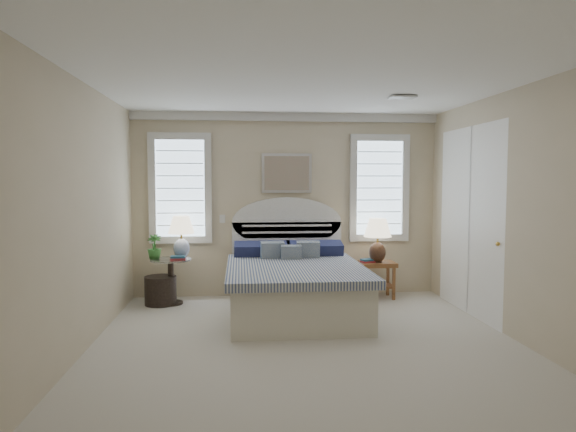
# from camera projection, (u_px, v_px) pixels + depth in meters

# --- Properties ---
(floor) EXTENTS (4.50, 5.00, 0.01)m
(floor) POSITION_uv_depth(u_px,v_px,m) (309.00, 348.00, 5.24)
(floor) COLOR beige
(floor) RESTS_ON ground
(ceiling) EXTENTS (4.50, 5.00, 0.01)m
(ceiling) POSITION_uv_depth(u_px,v_px,m) (310.00, 80.00, 5.05)
(ceiling) COLOR white
(ceiling) RESTS_ON wall_back
(wall_back) EXTENTS (4.50, 0.02, 2.70)m
(wall_back) POSITION_uv_depth(u_px,v_px,m) (286.00, 205.00, 7.63)
(wall_back) COLOR #C2B392
(wall_back) RESTS_ON floor
(wall_left) EXTENTS (0.02, 5.00, 2.70)m
(wall_left) POSITION_uv_depth(u_px,v_px,m) (78.00, 218.00, 4.93)
(wall_left) COLOR #C2B392
(wall_left) RESTS_ON floor
(wall_right) EXTENTS (0.02, 5.00, 2.70)m
(wall_right) POSITION_uv_depth(u_px,v_px,m) (523.00, 215.00, 5.36)
(wall_right) COLOR #C2B392
(wall_right) RESTS_ON floor
(crown_molding) EXTENTS (4.50, 0.08, 0.12)m
(crown_molding) POSITION_uv_depth(u_px,v_px,m) (287.00, 117.00, 7.50)
(crown_molding) COLOR silver
(crown_molding) RESTS_ON wall_back
(hvac_vent) EXTENTS (0.30, 0.20, 0.02)m
(hvac_vent) POSITION_uv_depth(u_px,v_px,m) (402.00, 97.00, 5.96)
(hvac_vent) COLOR #B2B2B2
(hvac_vent) RESTS_ON ceiling
(switch_plate) EXTENTS (0.08, 0.01, 0.12)m
(switch_plate) POSITION_uv_depth(u_px,v_px,m) (222.00, 219.00, 7.54)
(switch_plate) COLOR silver
(switch_plate) RESTS_ON wall_back
(window_left) EXTENTS (0.90, 0.06, 1.60)m
(window_left) POSITION_uv_depth(u_px,v_px,m) (180.00, 188.00, 7.44)
(window_left) COLOR #C9E7FF
(window_left) RESTS_ON wall_back
(window_right) EXTENTS (0.90, 0.06, 1.60)m
(window_right) POSITION_uv_depth(u_px,v_px,m) (379.00, 188.00, 7.72)
(window_right) COLOR #C9E7FF
(window_right) RESTS_ON wall_back
(painting) EXTENTS (0.74, 0.04, 0.58)m
(painting) POSITION_uv_depth(u_px,v_px,m) (287.00, 173.00, 7.55)
(painting) COLOR silver
(painting) RESTS_ON wall_back
(closet_door) EXTENTS (0.02, 1.80, 2.40)m
(closet_door) POSITION_uv_depth(u_px,v_px,m) (469.00, 221.00, 6.56)
(closet_door) COLOR white
(closet_door) RESTS_ON floor
(bed) EXTENTS (1.72, 2.28, 1.47)m
(bed) POSITION_uv_depth(u_px,v_px,m) (294.00, 283.00, 6.66)
(bed) COLOR beige
(bed) RESTS_ON floor
(side_table_left) EXTENTS (0.56, 0.56, 0.63)m
(side_table_left) POSITION_uv_depth(u_px,v_px,m) (171.00, 277.00, 7.09)
(side_table_left) COLOR black
(side_table_left) RESTS_ON floor
(nightstand_right) EXTENTS (0.50, 0.40, 0.53)m
(nightstand_right) POSITION_uv_depth(u_px,v_px,m) (377.00, 272.00, 7.47)
(nightstand_right) COLOR brown
(nightstand_right) RESTS_ON floor
(floor_pot) EXTENTS (0.47, 0.47, 0.39)m
(floor_pot) POSITION_uv_depth(u_px,v_px,m) (161.00, 290.00, 7.08)
(floor_pot) COLOR black
(floor_pot) RESTS_ON floor
(lamp_left) EXTENTS (0.40, 0.40, 0.60)m
(lamp_left) POSITION_uv_depth(u_px,v_px,m) (181.00, 232.00, 7.16)
(lamp_left) COLOR white
(lamp_left) RESTS_ON side_table_left
(lamp_right) EXTENTS (0.49, 0.49, 0.64)m
(lamp_right) POSITION_uv_depth(u_px,v_px,m) (378.00, 235.00, 7.39)
(lamp_right) COLOR black
(lamp_right) RESTS_ON nightstand_right
(potted_plant) EXTENTS (0.20, 0.20, 0.34)m
(potted_plant) POSITION_uv_depth(u_px,v_px,m) (154.00, 247.00, 7.06)
(potted_plant) COLOR #29672F
(potted_plant) RESTS_ON side_table_left
(books_left) EXTENTS (0.21, 0.15, 0.06)m
(books_left) POSITION_uv_depth(u_px,v_px,m) (178.00, 258.00, 7.00)
(books_left) COLOR maroon
(books_left) RESTS_ON side_table_left
(books_right) EXTENTS (0.22, 0.19, 0.05)m
(books_right) POSITION_uv_depth(u_px,v_px,m) (368.00, 261.00, 7.40)
(books_right) COLOR maroon
(books_right) RESTS_ON nightstand_right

